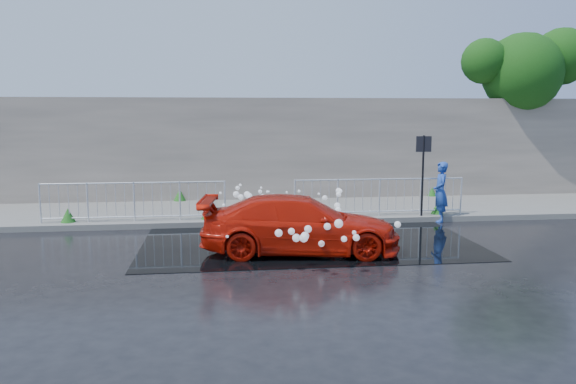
% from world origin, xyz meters
% --- Properties ---
extents(ground, '(90.00, 90.00, 0.00)m').
position_xyz_m(ground, '(0.00, 0.00, 0.00)').
color(ground, black).
rests_on(ground, ground).
extents(pavement, '(30.00, 4.00, 0.15)m').
position_xyz_m(pavement, '(0.00, 5.00, 0.07)').
color(pavement, '#5F605B').
rests_on(pavement, ground).
extents(curb, '(30.00, 0.25, 0.16)m').
position_xyz_m(curb, '(0.00, 3.00, 0.08)').
color(curb, '#5F605B').
rests_on(curb, ground).
extents(retaining_wall, '(30.00, 0.60, 3.50)m').
position_xyz_m(retaining_wall, '(0.00, 7.20, 1.90)').
color(retaining_wall, '#676057').
rests_on(retaining_wall, pavement).
extents(puddle, '(8.00, 5.00, 0.01)m').
position_xyz_m(puddle, '(0.50, 1.00, 0.01)').
color(puddle, black).
rests_on(puddle, ground).
extents(sign_post, '(0.45, 0.06, 2.50)m').
position_xyz_m(sign_post, '(4.20, 3.10, 1.72)').
color(sign_post, black).
rests_on(sign_post, ground).
extents(tree, '(4.88, 2.91, 6.25)m').
position_xyz_m(tree, '(9.69, 7.41, 4.75)').
color(tree, '#332114').
rests_on(tree, ground).
extents(railing_left, '(5.05, 0.05, 1.10)m').
position_xyz_m(railing_left, '(-4.00, 3.35, 0.74)').
color(railing_left, silver).
rests_on(railing_left, pavement).
extents(railing_right, '(5.05, 0.05, 1.10)m').
position_xyz_m(railing_right, '(3.00, 3.35, 0.74)').
color(railing_right, silver).
rests_on(railing_right, pavement).
extents(weeds, '(12.17, 3.93, 0.42)m').
position_xyz_m(weeds, '(-0.30, 4.51, 0.34)').
color(weeds, '#17571C').
rests_on(weeds, pavement).
extents(water_spray, '(3.57, 5.58, 0.92)m').
position_xyz_m(water_spray, '(0.09, 0.80, 0.80)').
color(water_spray, white).
rests_on(water_spray, ground).
extents(red_car, '(4.63, 2.32, 1.29)m').
position_xyz_m(red_car, '(0.15, -0.15, 0.65)').
color(red_car, '#BA1507').
rests_on(red_car, ground).
extents(person, '(0.52, 0.70, 1.74)m').
position_xyz_m(person, '(4.70, 2.97, 0.87)').
color(person, '#2045A4').
rests_on(person, ground).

